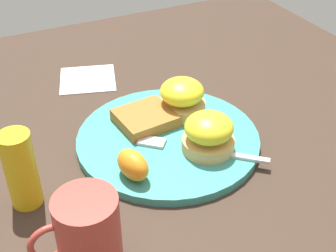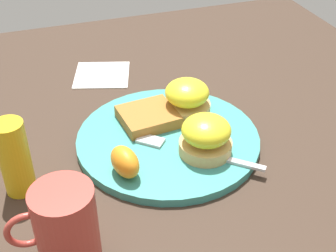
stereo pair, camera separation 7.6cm
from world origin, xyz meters
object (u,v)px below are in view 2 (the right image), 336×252
orange_wedge (125,162)px  fork (190,151)px  cup (65,224)px  sandwich_benedict_left (206,136)px  hashbrown_patty (148,117)px  sandwich_benedict_right (187,98)px  condiment_bottle (15,158)px

orange_wedge → fork: 0.11m
fork → cup: cup is taller
sandwich_benedict_left → hashbrown_patty: size_ratio=0.90×
cup → sandwich_benedict_right: bearing=-136.5°
cup → condiment_bottle: size_ratio=0.94×
cup → condiment_bottle: (0.05, -0.14, 0.01)m
orange_wedge → fork: (-0.11, -0.02, -0.02)m
hashbrown_patty → fork: hashbrown_patty is taller
hashbrown_patty → orange_wedge: 0.14m
sandwich_benedict_left → sandwich_benedict_right: same height
cup → fork: bearing=-149.1°
sandwich_benedict_left → hashbrown_patty: sandwich_benedict_left is taller
sandwich_benedict_right → orange_wedge: sandwich_benedict_right is taller
hashbrown_patty → orange_wedge: orange_wedge is taller
sandwich_benedict_left → sandwich_benedict_right: bearing=-95.9°
sandwich_benedict_left → cup: cup is taller
hashbrown_patty → condiment_bottle: bearing=21.6°
hashbrown_patty → condiment_bottle: (0.22, 0.09, 0.03)m
condiment_bottle → sandwich_benedict_left: bearing=175.6°
condiment_bottle → sandwich_benedict_right: bearing=-162.6°
sandwich_benedict_right → hashbrown_patty: size_ratio=0.90×
fork → hashbrown_patty: bearing=-69.5°
hashbrown_patty → sandwich_benedict_right: bearing=-176.7°
sandwich_benedict_left → fork: sandwich_benedict_left is taller
sandwich_benedict_left → cup: size_ratio=0.76×
orange_wedge → cup: 0.15m
fork → condiment_bottle: bearing=-3.2°
hashbrown_patty → cup: 0.29m
hashbrown_patty → fork: size_ratio=0.54×
orange_wedge → condiment_bottle: size_ratio=0.51×
sandwich_benedict_left → fork: (0.02, -0.01, -0.03)m
sandwich_benedict_right → cup: cup is taller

